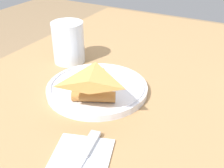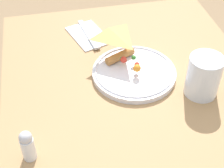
# 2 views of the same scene
# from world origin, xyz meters

# --- Properties ---
(dining_table) EXTENTS (1.06, 0.72, 0.74)m
(dining_table) POSITION_xyz_m (0.00, 0.00, 0.62)
(dining_table) COLOR #A87F51
(dining_table) RESTS_ON ground_plane
(plate_pizza) EXTENTS (0.24, 0.24, 0.05)m
(plate_pizza) POSITION_xyz_m (0.14, -0.01, 0.75)
(plate_pizza) COLOR white
(plate_pizza) RESTS_ON dining_table
(milk_glass) EXTENTS (0.09, 0.09, 0.12)m
(milk_glass) POSITION_xyz_m (0.03, -0.17, 0.79)
(milk_glass) COLOR white
(milk_glass) RESTS_ON dining_table
(napkin_folded) EXTENTS (0.18, 0.14, 0.00)m
(napkin_folded) POSITION_xyz_m (0.36, 0.08, 0.74)
(napkin_folded) COLOR silver
(napkin_folded) RESTS_ON dining_table
(butter_knife) EXTENTS (0.18, 0.05, 0.01)m
(butter_knife) POSITION_xyz_m (0.35, 0.08, 0.75)
(butter_knife) COLOR #B2B2B7
(butter_knife) RESTS_ON napkin_folded
(salt_shaker) EXTENTS (0.03, 0.03, 0.08)m
(salt_shaker) POSITION_xyz_m (-0.09, 0.29, 0.78)
(salt_shaker) COLOR white
(salt_shaker) RESTS_ON dining_table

